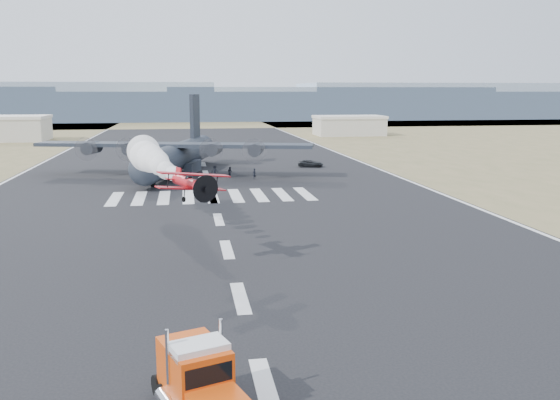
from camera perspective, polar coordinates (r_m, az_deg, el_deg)
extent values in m
plane|color=black|center=(27.75, -1.39, -17.71)|extent=(500.00, 500.00, 0.00)
cube|color=olive|center=(254.62, -8.49, 7.35)|extent=(500.00, 80.00, 0.00)
cube|color=#8193A5|center=(290.92, -21.68, 8.78)|extent=(150.00, 50.00, 17.00)
cube|color=#8193A5|center=(284.36, -8.61, 8.97)|extent=(150.00, 50.00, 13.00)
cube|color=#8193A5|center=(292.40, 4.39, 9.28)|extent=(150.00, 50.00, 15.00)
cube|color=#8193A5|center=(313.98, 16.16, 9.17)|extent=(150.00, 50.00, 17.00)
cube|color=#ADA99A|center=(176.42, -25.34, 6.14)|extent=(24.00, 14.00, 6.00)
cube|color=#ADA99A|center=(181.39, 6.66, 7.03)|extent=(20.00, 12.00, 5.20)
cube|color=beige|center=(181.25, 6.68, 7.94)|extent=(20.50, 12.50, 0.80)
cube|color=black|center=(26.40, -8.34, -18.19)|extent=(2.93, 6.02, 0.22)
cube|color=orange|center=(24.83, -7.54, -16.30)|extent=(2.63, 2.25, 1.95)
cube|color=black|center=(24.06, -6.88, -16.37)|extent=(1.88, 0.75, 0.80)
cube|color=white|center=(24.62, -7.83, -13.92)|extent=(2.57, 2.08, 0.44)
cube|color=orange|center=(26.30, -8.83, -15.38)|extent=(2.68, 2.41, 2.31)
cylinder|color=black|center=(26.72, -11.06, -17.91)|extent=(0.66, 1.04, 0.98)
cylinder|color=black|center=(27.30, -6.78, -17.13)|extent=(0.66, 1.04, 0.98)
cylinder|color=black|center=(27.47, -11.65, -17.10)|extent=(0.66, 1.04, 0.98)
cylinder|color=black|center=(28.04, -7.49, -16.36)|extent=(0.66, 1.04, 0.98)
cylinder|color=red|center=(45.14, -8.68, 1.59)|extent=(1.84, 4.68, 0.83)
sphere|color=black|center=(45.27, -8.74, 2.03)|extent=(0.65, 0.65, 0.65)
cylinder|color=black|center=(43.02, -7.99, 1.18)|extent=(1.02, 0.74, 0.92)
cylinder|color=black|center=(42.71, -7.88, 1.11)|extent=(1.98, 0.48, 2.03)
cube|color=red|center=(44.84, -8.56, 1.12)|extent=(5.57, 2.13, 0.80)
cube|color=red|center=(44.41, -8.51, 2.47)|extent=(5.74, 2.17, 0.82)
cube|color=red|center=(47.12, -9.30, 2.51)|extent=(0.27, 0.83, 0.92)
cube|color=red|center=(47.19, -9.28, 1.95)|extent=(1.94, 1.04, 0.07)
cylinder|color=black|center=(44.45, -9.34, -0.01)|extent=(0.20, 0.42, 0.41)
cylinder|color=black|center=(44.79, -7.50, 0.12)|extent=(0.20, 0.42, 0.41)
sphere|color=white|center=(47.36, -9.33, 1.98)|extent=(0.65, 0.65, 0.65)
sphere|color=white|center=(49.50, -9.90, 2.36)|extent=(0.97, 0.97, 0.97)
sphere|color=white|center=(51.64, -10.43, 2.70)|extent=(1.30, 1.30, 1.30)
sphere|color=white|center=(53.79, -10.91, 3.02)|extent=(1.63, 1.63, 1.63)
sphere|color=white|center=(55.94, -11.36, 3.31)|extent=(1.96, 1.96, 1.96)
sphere|color=white|center=(58.10, -11.77, 3.58)|extent=(2.28, 2.28, 2.28)
sphere|color=white|center=(60.26, -12.16, 3.83)|extent=(2.61, 2.61, 2.61)
sphere|color=white|center=(62.43, -12.51, 4.06)|extent=(2.94, 2.94, 2.94)
sphere|color=white|center=(64.60, -12.85, 4.28)|extent=(3.27, 3.27, 3.27)
sphere|color=white|center=(66.77, -13.16, 4.48)|extent=(3.60, 3.60, 3.60)
cylinder|color=#1E212D|center=(95.28, -9.98, 4.07)|extent=(12.04, 30.52, 4.35)
sphere|color=#1E212D|center=(80.84, -12.88, 2.86)|extent=(4.35, 4.35, 4.35)
cone|color=#1E212D|center=(109.92, -7.84, 4.96)|extent=(5.88, 7.42, 4.35)
cube|color=#1E212D|center=(94.03, -10.20, 5.25)|extent=(43.17, 15.61, 0.54)
cylinder|color=#1E212D|center=(97.96, -17.66, 4.81)|extent=(2.95, 4.49, 1.96)
cylinder|color=#3F3F44|center=(95.98, -18.17, 4.67)|extent=(3.58, 1.00, 3.69)
cylinder|color=#1E212D|center=(95.56, -14.06, 4.86)|extent=(2.95, 4.49, 1.96)
cylinder|color=#3F3F44|center=(93.53, -14.50, 4.72)|extent=(3.58, 1.00, 3.69)
cylinder|color=#1E212D|center=(91.98, -6.36, 4.90)|extent=(2.95, 4.49, 1.96)
cylinder|color=#3F3F44|center=(89.87, -6.65, 4.76)|extent=(3.58, 1.00, 3.69)
cylinder|color=#1E212D|center=(90.84, -2.32, 4.88)|extent=(2.95, 4.49, 1.96)
cylinder|color=#3F3F44|center=(88.70, -2.52, 4.75)|extent=(3.58, 1.00, 3.69)
cube|color=#1E212D|center=(107.44, -8.19, 7.73)|extent=(1.89, 4.89, 8.69)
cube|color=#1E212D|center=(108.26, -8.06, 5.33)|extent=(15.54, 7.07, 0.38)
cube|color=#1E212D|center=(97.17, -11.14, 3.19)|extent=(2.94, 6.64, 1.74)
cylinder|color=black|center=(97.24, -11.13, 2.84)|extent=(0.83, 1.29, 1.20)
cube|color=#1E212D|center=(95.89, -8.40, 3.18)|extent=(2.94, 6.64, 1.74)
cylinder|color=black|center=(95.97, -8.39, 2.82)|extent=(0.83, 1.29, 1.20)
cylinder|color=black|center=(84.23, -12.12, 1.58)|extent=(0.67, 1.06, 0.98)
imported|color=black|center=(104.36, 2.96, 3.54)|extent=(4.80, 3.07, 1.23)
imported|color=black|center=(89.70, -2.50, 2.54)|extent=(0.76, 0.76, 1.62)
imported|color=black|center=(92.36, -4.84, 2.72)|extent=(0.80, 0.90, 1.58)
imported|color=black|center=(93.42, -6.31, 2.80)|extent=(1.09, 0.57, 1.62)
imported|color=black|center=(90.55, -13.58, 2.41)|extent=(0.76, 1.18, 1.86)
imported|color=black|center=(90.84, -10.30, 2.48)|extent=(0.93, 0.85, 1.63)
imported|color=black|center=(90.07, -11.77, 2.45)|extent=(0.99, 1.84, 1.89)
imported|color=black|center=(92.66, -12.45, 2.62)|extent=(0.81, 0.85, 1.83)
imported|color=black|center=(92.98, -12.26, 2.59)|extent=(0.89, 0.68, 1.62)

